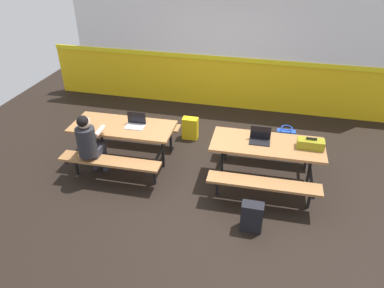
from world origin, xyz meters
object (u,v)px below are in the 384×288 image
at_px(tote_bag_bright, 285,138).
at_px(toolbox_grey, 311,144).
at_px(backpack_dark, 252,217).
at_px(picnic_table_left, 124,134).
at_px(student_nearer, 89,142).
at_px(laptop_dark, 260,139).
at_px(picnic_table_right, 266,152).
at_px(laptop_silver, 136,123).
at_px(satchel_spare, 190,128).

bearing_deg(tote_bag_bright, toolbox_grey, -75.15).
bearing_deg(backpack_dark, picnic_table_left, 153.63).
bearing_deg(toolbox_grey, backpack_dark, -122.42).
relative_size(student_nearer, toolbox_grey, 3.02).
height_order(laptop_dark, toolbox_grey, laptop_dark).
xyz_separation_m(picnic_table_right, student_nearer, (-2.76, -0.55, 0.13)).
xyz_separation_m(laptop_silver, satchel_spare, (0.70, 1.05, -0.57)).
bearing_deg(laptop_dark, laptop_silver, 179.32).
relative_size(picnic_table_left, satchel_spare, 4.00).
bearing_deg(picnic_table_left, tote_bag_bright, 23.02).
height_order(student_nearer, laptop_dark, student_nearer).
height_order(picnic_table_right, tote_bag_bright, picnic_table_right).
distance_m(backpack_dark, tote_bag_bright, 2.36).
xyz_separation_m(toolbox_grey, backpack_dark, (-0.73, -1.15, -0.60)).
bearing_deg(toolbox_grey, student_nearer, -170.68).
xyz_separation_m(picnic_table_left, student_nearer, (-0.33, -0.56, 0.13)).
bearing_deg(picnic_table_right, laptop_silver, 178.45).
relative_size(laptop_silver, toolbox_grey, 0.81).
bearing_deg(laptop_dark, student_nearer, -167.59).
relative_size(student_nearer, tote_bag_bright, 2.81).
bearing_deg(tote_bag_bright, backpack_dark, -100.22).
distance_m(picnic_table_right, tote_bag_bright, 1.29).
bearing_deg(picnic_table_left, student_nearer, -120.74).
distance_m(student_nearer, laptop_dark, 2.70).
xyz_separation_m(picnic_table_right, backpack_dark, (-0.10, -1.14, -0.36)).
relative_size(picnic_table_left, toolbox_grey, 4.40).
relative_size(laptop_silver, satchel_spare, 0.74).
distance_m(student_nearer, tote_bag_bright, 3.58).
xyz_separation_m(laptop_dark, toolbox_grey, (0.76, -0.02, 0.02)).
distance_m(student_nearer, laptop_silver, 0.83).
xyz_separation_m(picnic_table_left, satchel_spare, (0.92, 1.10, -0.36)).
distance_m(picnic_table_left, laptop_dark, 2.31).
height_order(laptop_dark, backpack_dark, laptop_dark).
height_order(picnic_table_left, laptop_dark, laptop_dark).
relative_size(student_nearer, satchel_spare, 2.74).
relative_size(picnic_table_left, tote_bag_bright, 4.10).
bearing_deg(satchel_spare, toolbox_grey, -27.16).
height_order(student_nearer, toolbox_grey, student_nearer).
bearing_deg(backpack_dark, laptop_dark, 91.45).
relative_size(picnic_table_right, tote_bag_bright, 4.10).
xyz_separation_m(picnic_table_left, backpack_dark, (2.33, -1.16, -0.36)).
bearing_deg(satchel_spare, student_nearer, -127.07).
distance_m(picnic_table_right, satchel_spare, 1.91).
bearing_deg(laptop_dark, tote_bag_bright, 68.71).
xyz_separation_m(student_nearer, laptop_dark, (2.64, 0.58, 0.08)).
height_order(picnic_table_left, backpack_dark, picnic_table_left).
xyz_separation_m(picnic_table_left, picnic_table_right, (2.43, -0.02, 0.00)).
xyz_separation_m(picnic_table_left, laptop_dark, (2.30, 0.02, 0.21)).
bearing_deg(toolbox_grey, picnic_table_left, 179.89).
relative_size(toolbox_grey, backpack_dark, 0.91).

